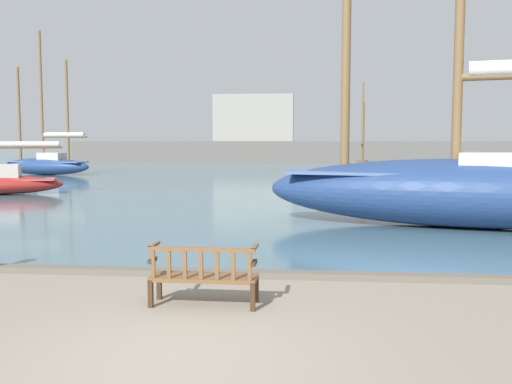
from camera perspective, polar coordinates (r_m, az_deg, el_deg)
name	(u,v)px	position (r m, az deg, el deg)	size (l,w,h in m)	color
ground_plane	(175,356)	(6.91, -8.07, -15.90)	(160.00, 160.00, 0.00)	gray
harbor_water	(293,168)	(50.34, 3.72, 2.38)	(100.00, 80.00, 0.08)	slate
quay_edge_kerb	(225,273)	(10.51, -3.11, -8.14)	(40.00, 0.30, 0.12)	#675F54
park_bench	(204,275)	(8.66, -5.26, -8.26)	(1.61, 0.56, 0.92)	#3D2A19
sailboat_far_starboard	(362,164)	(45.57, 10.53, 2.79)	(2.39, 6.46, 6.91)	brown
sailboat_far_port	(46,162)	(42.53, -20.23, 2.79)	(7.10, 3.18, 9.93)	navy
sailboat_mid_starboard	(468,184)	(16.74, 20.42, 0.72)	(11.51, 5.22, 12.37)	navy
far_breakwater	(286,145)	(60.63, 3.06, 4.75)	(48.42, 2.40, 7.34)	#66605B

